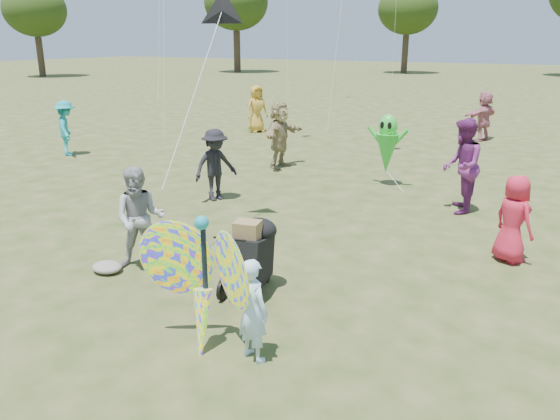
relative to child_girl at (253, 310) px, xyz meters
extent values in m
plane|color=#51592B|center=(-0.56, 0.45, -0.60)|extent=(160.00, 160.00, 0.00)
imported|color=#B4DEFF|center=(0.00, 0.00, 0.00)|extent=(0.50, 0.40, 1.20)
imported|color=#96969B|center=(-2.88, 1.32, 0.20)|extent=(0.99, 0.94, 1.61)
ellipsoid|color=gray|center=(-3.23, 0.90, -0.52)|extent=(0.49, 0.40, 0.16)
imported|color=red|center=(2.10, 4.43, 0.11)|extent=(0.83, 0.78, 1.42)
imported|color=black|center=(-4.09, 4.96, 0.19)|extent=(0.95, 1.17, 1.58)
imported|color=tan|center=(-4.45, 8.48, 0.31)|extent=(0.59, 1.70, 1.82)
imported|color=#72266B|center=(0.79, 6.72, 0.37)|extent=(0.92, 1.08, 1.94)
imported|color=gold|center=(-8.17, 13.27, 0.28)|extent=(0.92, 1.02, 1.76)
imported|color=teal|center=(-10.92, 6.71, 0.23)|extent=(1.22, 1.18, 1.67)
imported|color=#C06D80|center=(-0.30, 15.57, 0.26)|extent=(1.12, 1.67, 1.73)
cube|color=black|center=(-0.90, 1.36, -0.05)|extent=(0.64, 0.94, 0.71)
cube|color=black|center=(-0.90, 1.36, -0.38)|extent=(0.55, 0.76, 0.10)
ellipsoid|color=black|center=(-0.90, 1.61, 0.28)|extent=(0.51, 0.45, 0.33)
cylinder|color=black|center=(-1.14, 1.01, -0.45)|extent=(0.11, 0.30, 0.30)
cylinder|color=black|center=(-0.66, 1.01, -0.45)|extent=(0.11, 0.30, 0.30)
cylinder|color=black|center=(-0.90, 1.81, -0.49)|extent=(0.10, 0.23, 0.22)
cylinder|color=black|center=(-0.90, 0.88, 0.38)|extent=(0.44, 0.13, 0.03)
cube|color=olive|center=(-0.90, 1.31, 0.36)|extent=(0.39, 0.35, 0.26)
ellipsoid|color=orange|center=(-1.01, -0.03, 0.42)|extent=(0.98, 0.71, 1.24)
ellipsoid|color=orange|center=(-0.25, -0.03, 0.42)|extent=(0.98, 0.71, 1.24)
cylinder|color=black|center=(-0.63, -0.01, 0.37)|extent=(0.06, 0.06, 1.00)
cone|color=orange|center=(-0.58, -0.18, -0.30)|extent=(0.36, 0.49, 0.93)
sphere|color=teal|center=(-0.63, -0.03, 0.92)|extent=(0.16, 0.16, 0.16)
cone|color=black|center=(-2.88, 3.67, 3.29)|extent=(0.89, 0.62, 0.81)
cylinder|color=silver|center=(-2.68, 2.55, 1.99)|extent=(0.42, 2.26, 2.61)
cone|color=green|center=(-1.22, 8.00, 0.20)|extent=(0.56, 0.56, 0.95)
ellipsoid|color=green|center=(-1.22, 8.00, 0.85)|extent=(0.44, 0.39, 0.57)
ellipsoid|color=black|center=(-1.31, 7.82, 0.90)|extent=(0.10, 0.05, 0.17)
ellipsoid|color=black|center=(-1.13, 7.82, 0.90)|extent=(0.10, 0.05, 0.17)
cylinder|color=green|center=(-1.52, 8.00, 0.60)|extent=(0.43, 0.10, 0.49)
cylinder|color=green|center=(-0.92, 8.00, 0.60)|extent=(0.43, 0.10, 0.49)
cylinder|color=silver|center=(-0.92, 7.80, -0.40)|extent=(0.61, 0.41, 0.41)
cylinder|color=#3A2D21|center=(-30.56, 45.45, 1.50)|extent=(0.70, 0.70, 4.20)
ellipsoid|color=#2B4214|center=(-30.56, 45.45, 6.40)|extent=(6.60, 6.60, 5.61)
cylinder|color=#3A2D21|center=(-14.56, 52.45, 1.29)|extent=(0.63, 0.63, 3.78)
ellipsoid|color=#2B4214|center=(-14.56, 52.45, 5.70)|extent=(5.94, 5.94, 5.05)
cylinder|color=#3A2D21|center=(-42.56, 30.45, 1.18)|extent=(0.59, 0.59, 3.57)
ellipsoid|color=#2B4214|center=(-42.56, 30.45, 5.35)|extent=(5.61, 5.61, 4.77)
camera|label=1|loc=(2.90, -4.53, 2.84)|focal=35.00mm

